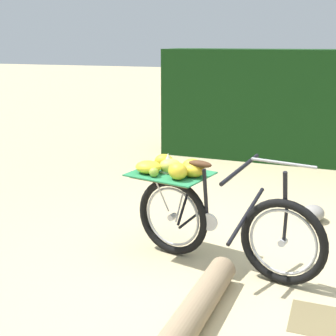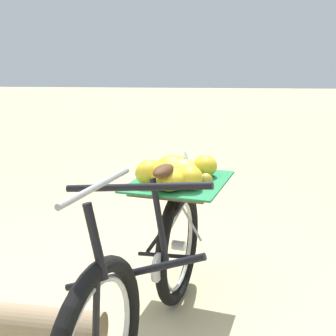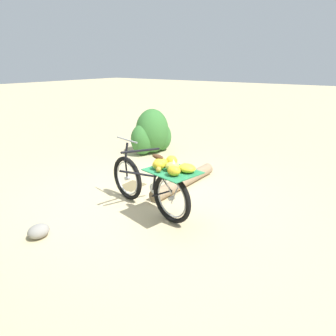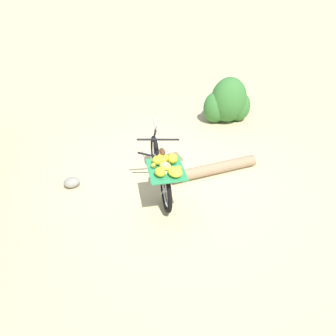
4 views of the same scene
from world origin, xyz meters
name	(u,v)px [view 4 (image 4 of 4)]	position (x,y,z in m)	size (l,w,h in m)	color
ground_plane	(165,178)	(0.00, 0.00, 0.00)	(60.00, 60.00, 0.00)	#C6B284
bicycle	(162,169)	(-0.22, -0.41, 0.52)	(0.83, 1.80, 1.03)	black
fallen_log	(214,169)	(0.90, -0.23, 0.11)	(0.21, 0.21, 1.73)	#937A5B
shrub_cluster	(228,103)	(2.30, 1.61, 0.48)	(1.15, 0.79, 1.09)	#387533
path_stone	(72,182)	(-1.63, 0.41, 0.09)	(0.28, 0.24, 0.18)	gray
leaf_litter_patch	(171,158)	(0.37, 0.57, 0.00)	(0.44, 0.36, 0.01)	olive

